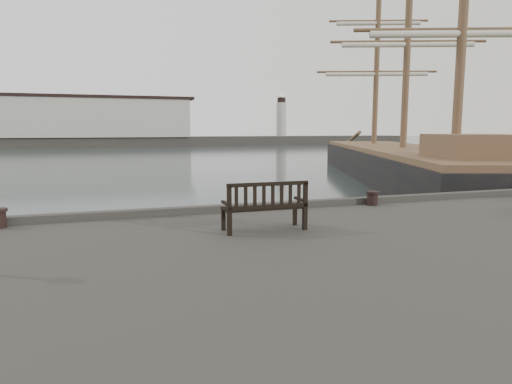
% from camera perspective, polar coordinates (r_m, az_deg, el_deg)
% --- Properties ---
extents(ground, '(400.00, 400.00, 0.00)m').
position_cam_1_polar(ground, '(12.68, -3.91, -9.29)').
color(ground, black).
rests_on(ground, ground).
extents(breakwater, '(140.00, 9.50, 12.20)m').
position_cam_1_polar(breakwater, '(103.74, -19.46, 7.76)').
color(breakwater, '#383530').
rests_on(breakwater, ground).
extents(bench, '(1.81, 0.63, 1.04)m').
position_cam_1_polar(bench, '(9.86, 1.07, -2.92)').
color(bench, black).
rests_on(bench, quay).
extents(bollard_right, '(0.46, 0.46, 0.41)m').
position_cam_1_polar(bollard_right, '(13.53, 14.34, -0.76)').
color(bollard_right, black).
rests_on(bollard_right, quay).
extents(tall_ship_main, '(18.62, 35.00, 26.06)m').
position_cam_1_polar(tall_ship_main, '(35.91, 17.77, 2.62)').
color(tall_ship_main, black).
rests_on(tall_ship_main, ground).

